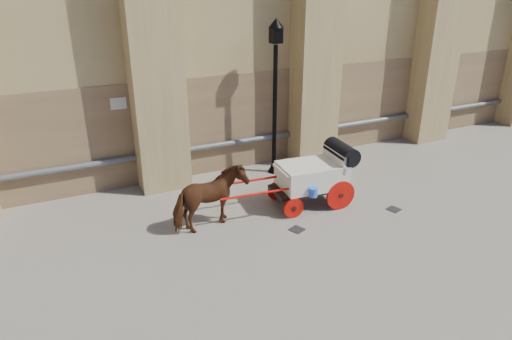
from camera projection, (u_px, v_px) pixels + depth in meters
ground at (246, 236)px, 10.79m from camera, size 90.00×90.00×0.00m
horse at (210, 199)px, 10.86m from camera, size 1.95×1.20×1.53m
carriage at (316, 173)px, 12.03m from camera, size 3.81×1.38×1.63m
street_lamp at (275, 94)px, 13.40m from camera, size 0.43×0.43×4.62m
drain_grate_near at (297, 230)px, 11.05m from camera, size 0.41×0.41×0.01m
drain_grate_far at (394, 209)px, 12.01m from camera, size 0.40×0.40×0.01m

